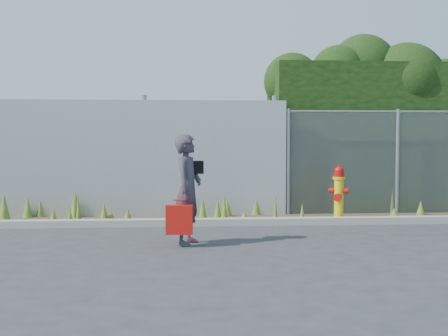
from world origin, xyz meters
The scene contains 9 objects.
ground centered at (0.00, 0.00, 0.00)m, with size 80.00×80.00×0.00m, color #313233.
curb centered at (0.00, 1.80, 0.06)m, with size 16.00×0.22×0.12m, color gray.
weed_strip centered at (0.32, 2.42, 0.13)m, with size 16.00×1.27×0.55m.
corrugated_fence centered at (-3.25, 3.01, 1.10)m, with size 8.50×0.21×2.30m.
hedge centered at (4.47, 4.00, 1.94)m, with size 7.47×1.82×3.70m.
fire_hydrant centered at (1.79, 2.06, 0.49)m, with size 0.34×0.30×1.02m.
woman centered at (-0.89, 0.15, 0.77)m, with size 0.56×0.37×1.53m, color #0E4E5B.
red_tote_bag centered at (-1.01, -0.08, 0.38)m, with size 0.36×0.13×0.47m.
black_shoulder_bag centered at (-0.80, 0.31, 1.07)m, with size 0.24×0.10×0.18m.
Camera 1 is at (-0.94, -7.64, 1.48)m, focal length 45.00 mm.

